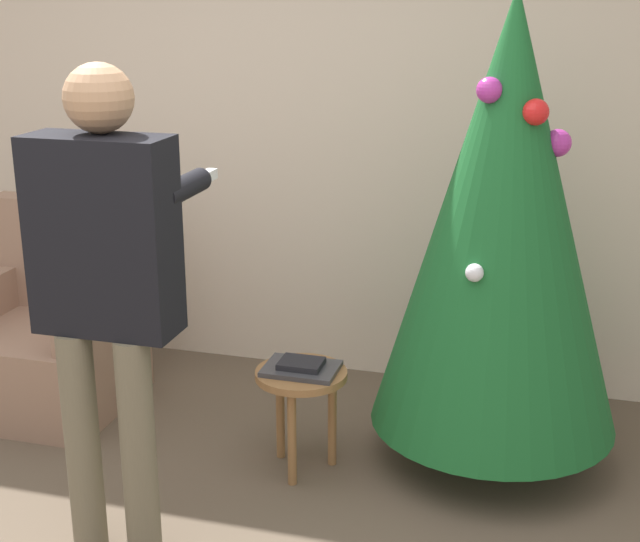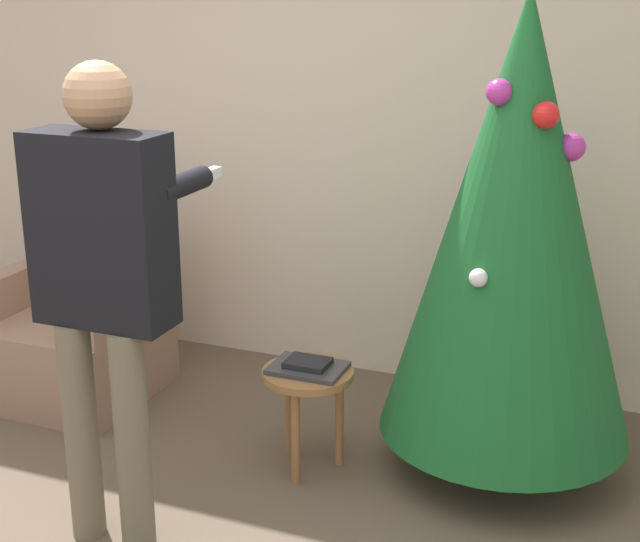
{
  "view_description": "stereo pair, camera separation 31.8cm",
  "coord_description": "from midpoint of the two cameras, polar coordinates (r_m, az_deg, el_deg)",
  "views": [
    {
      "loc": [
        1.26,
        -1.97,
        1.9
      ],
      "look_at": [
        0.44,
        0.95,
        0.94
      ],
      "focal_mm": 50.0,
      "sensor_mm": 36.0,
      "label": 1
    },
    {
      "loc": [
        1.56,
        -1.87,
        1.9
      ],
      "look_at": [
        0.44,
        0.95,
        0.94
      ],
      "focal_mm": 50.0,
      "sensor_mm": 36.0,
      "label": 2
    }
  ],
  "objects": [
    {
      "name": "book",
      "position": [
        3.58,
        1.76,
        -5.95
      ],
      "size": [
        0.17,
        0.13,
        0.02
      ],
      "color": "black",
      "rests_on": "laptop"
    },
    {
      "name": "armchair",
      "position": [
        4.47,
        -13.34,
        -3.62
      ],
      "size": [
        0.76,
        0.72,
        0.95
      ],
      "color": "#93705B",
      "rests_on": "ground_plane"
    },
    {
      "name": "wall_back",
      "position": [
        4.42,
        3.01,
        10.42
      ],
      "size": [
        8.0,
        0.06,
        2.7
      ],
      "color": "beige",
      "rests_on": "ground_plane"
    },
    {
      "name": "side_stool",
      "position": [
        3.63,
        1.75,
        -7.51
      ],
      "size": [
        0.37,
        0.37,
        0.44
      ],
      "color": "olive",
      "rests_on": "ground_plane"
    },
    {
      "name": "person_standing",
      "position": [
        3.01,
        -10.8,
        0.32
      ],
      "size": [
        0.48,
        0.57,
        1.69
      ],
      "color": "#6B604C",
      "rests_on": "ground_plane"
    },
    {
      "name": "christmas_tree",
      "position": [
        3.5,
        14.97,
        3.01
      ],
      "size": [
        1.0,
        1.0,
        1.92
      ],
      "color": "brown",
      "rests_on": "ground_plane"
    },
    {
      "name": "laptop",
      "position": [
        3.59,
        1.76,
        -6.28
      ],
      "size": [
        0.29,
        0.22,
        0.02
      ],
      "color": "#38383D",
      "rests_on": "side_stool"
    }
  ]
}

